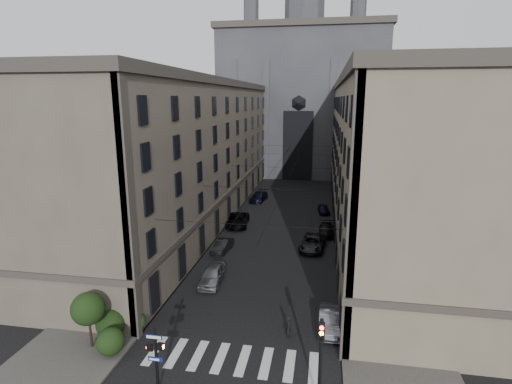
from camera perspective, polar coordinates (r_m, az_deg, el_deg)
The scene contains 19 objects.
sidewalk_left at distance 57.66m, azimuth -6.63°, elevation -3.31°, with size 7.00×80.00×0.15m, color #383533.
sidewalk_right at distance 55.66m, azimuth 14.66°, elevation -4.27°, with size 7.00×80.00×0.15m, color #383533.
zebra_crossing at distance 27.92m, azimuth -3.50°, elevation -22.70°, with size 11.00×3.20×0.01m, color beige.
building_left at distance 56.66m, azimuth -9.75°, elevation 5.89°, with size 13.60×60.60×18.85m.
building_right at distance 54.04m, azimuth 18.35°, elevation 5.06°, with size 13.60×60.60×18.85m.
gothic_tower at distance 92.10m, azimuth 6.63°, elevation 14.00°, with size 35.00×23.00×58.00m.
pedestrian_signal_left at distance 24.86m, azimuth -14.11°, elevation -21.65°, with size 1.02×0.38×4.00m.
traffic_light_right at distance 22.98m, azimuth 9.22°, elevation -21.68°, with size 0.34×0.50×5.20m.
shrub_cluster at distance 29.90m, azimuth -20.81°, elevation -16.89°, with size 3.90×4.40×3.90m.
tram_wires at distance 53.66m, azimuth 3.89°, elevation 3.38°, with size 14.00×60.00×0.43m.
car_left_near at distance 37.10m, azimuth -6.25°, elevation -11.68°, with size 1.90×4.72×1.61m, color slate.
car_left_midnear at distance 44.17m, azimuth -4.84°, elevation -7.69°, with size 1.38×3.97×1.31m, color black.
car_left_midfar at distance 52.57m, azimuth -2.65°, elevation -4.03°, with size 2.68×5.80×1.61m, color black.
car_left_far at distance 65.20m, azimuth 0.38°, elevation -0.66°, with size 2.11×5.20×1.51m, color black.
car_right_near at distance 30.80m, azimuth 10.42°, elevation -17.61°, with size 1.48×4.23×1.39m, color slate.
car_right_midnear at distance 45.11m, azimuth 8.10°, elevation -7.18°, with size 2.51×5.44×1.51m, color black.
car_right_midfar at distance 49.98m, azimuth 10.03°, elevation -5.33°, with size 1.83×4.51×1.31m, color black.
car_right_far at distance 59.18m, azimuth 9.65°, elevation -2.41°, with size 1.50×3.73×1.27m, color black.
pedestrian at distance 29.49m, azimuth 4.72°, elevation -18.68°, with size 0.59×0.39×1.63m, color black.
Camera 1 is at (5.39, -16.97, 16.37)m, focal length 28.00 mm.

